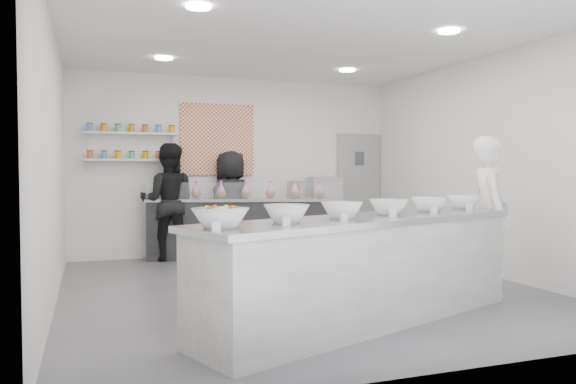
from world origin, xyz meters
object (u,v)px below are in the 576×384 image
object	(u,v)px
back_bar	(246,228)
staff_left	(168,202)
woman_prep	(490,216)
staff_right	(231,204)
prep_counter	(366,270)
espresso_ledge	(326,226)
espresso_machine	(324,190)

from	to	relation	value
back_bar	staff_left	world-z (taller)	staff_left
staff_left	back_bar	bearing A→B (deg)	-179.19
back_bar	woman_prep	size ratio (longest dim) A/B	1.73
staff_right	prep_counter	bearing A→B (deg)	68.63
woman_prep	staff_left	xyz separation A→B (m)	(-3.16, 3.76, 0.02)
back_bar	prep_counter	bearing A→B (deg)	-73.22
back_bar	espresso_ledge	bearing A→B (deg)	27.48
staff_left	staff_right	distance (m)	1.03
back_bar	staff_right	bearing A→B (deg)	143.31
espresso_machine	woman_prep	distance (m)	3.84
woman_prep	staff_right	world-z (taller)	woman_prep
woman_prep	prep_counter	bearing A→B (deg)	130.65
prep_counter	staff_right	distance (m)	4.38
back_bar	staff_left	xyz separation A→B (m)	(-1.21, 0.25, 0.44)
prep_counter	espresso_ledge	distance (m)	4.66
prep_counter	back_bar	size ratio (longest dim) A/B	1.16
espresso_ledge	staff_left	distance (m)	2.80
woman_prep	staff_left	bearing A→B (deg)	63.27
prep_counter	espresso_machine	distance (m)	4.69
espresso_machine	prep_counter	bearing A→B (deg)	-108.39
espresso_ledge	woman_prep	distance (m)	3.87
back_bar	espresso_ledge	distance (m)	1.58
staff_right	back_bar	bearing A→B (deg)	102.71
back_bar	espresso_machine	xyz separation A→B (m)	(1.51, 0.31, 0.60)
espresso_ledge	woman_prep	xyz separation A→B (m)	(0.41, -3.82, 0.47)
woman_prep	staff_right	bearing A→B (deg)	52.83
espresso_machine	woman_prep	world-z (taller)	woman_prep
woman_prep	espresso_ledge	bearing A→B (deg)	29.22
espresso_machine	staff_right	size ratio (longest dim) A/B	0.31
prep_counter	back_bar	bearing A→B (deg)	70.09
woman_prep	staff_left	distance (m)	4.91
prep_counter	staff_right	size ratio (longest dim) A/B	2.09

